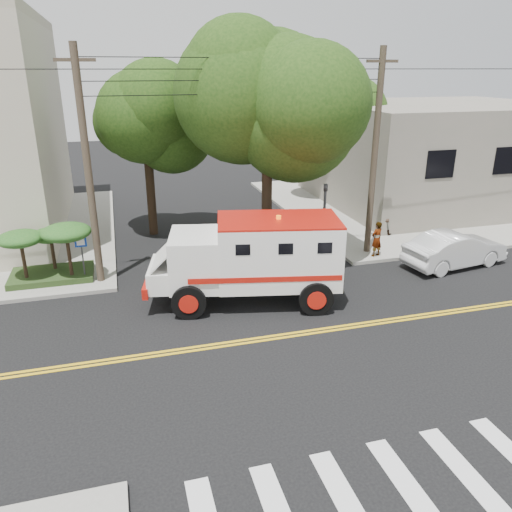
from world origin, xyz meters
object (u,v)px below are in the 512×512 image
object	(u,v)px
pedestrian_a	(377,239)
armored_truck	(253,255)
pedestrian_b	(385,217)
parked_sedan	(455,249)

from	to	relation	value
pedestrian_a	armored_truck	bearing A→B (deg)	3.67
pedestrian_a	pedestrian_b	distance (m)	3.42
pedestrian_a	pedestrian_b	bearing A→B (deg)	-144.00
pedestrian_b	armored_truck	bearing A→B (deg)	74.12
armored_truck	pedestrian_b	bearing A→B (deg)	44.81
parked_sedan	pedestrian_b	xyz separation A→B (m)	(-0.89, 4.49, 0.25)
armored_truck	pedestrian_a	world-z (taller)	armored_truck
armored_truck	pedestrian_b	distance (m)	10.10
parked_sedan	armored_truck	bearing A→B (deg)	87.17
parked_sedan	pedestrian_b	world-z (taller)	pedestrian_b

